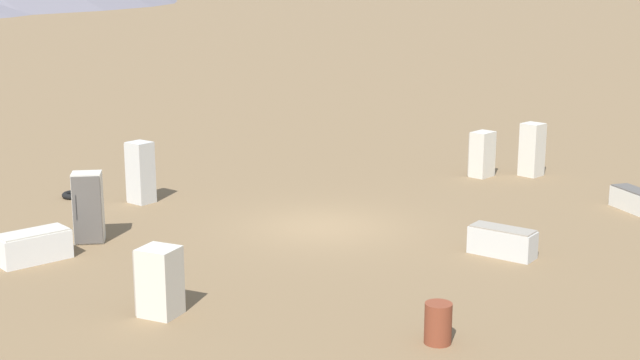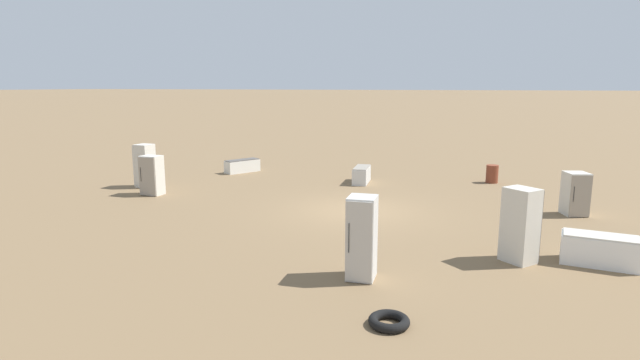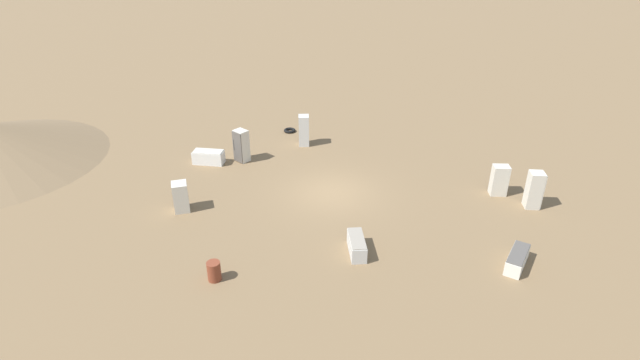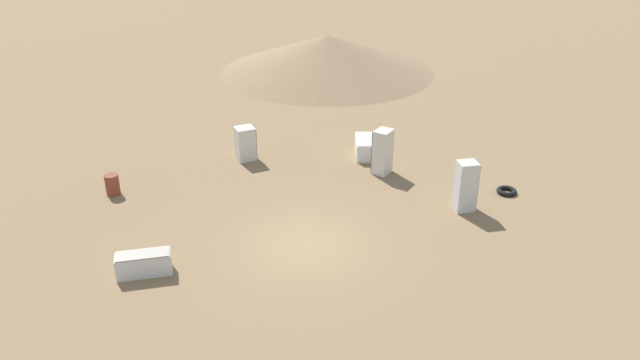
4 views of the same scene
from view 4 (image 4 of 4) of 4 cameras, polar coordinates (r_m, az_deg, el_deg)
The scene contains 9 objects.
ground_plane at distance 20.61m, azimuth -1.39°, elevation -5.92°, with size 1000.00×1000.00×0.00m, color brown.
dirt_mound at distance 38.60m, azimuth 0.68°, elevation 11.49°, with size 13.05×13.05×2.24m.
discarded_fridge_0 at distance 22.82m, azimuth 13.19°, elevation -0.56°, with size 0.77×0.67×1.88m.
discarded_fridge_1 at distance 26.51m, azimuth -6.82°, elevation 3.33°, with size 0.96×0.89×1.44m.
discarded_fridge_3 at distance 19.76m, azimuth -15.82°, elevation -7.37°, with size 1.70×0.83×0.72m.
discarded_fridge_4 at distance 26.95m, azimuth 4.10°, elevation 3.04°, with size 0.90×1.76×0.75m.
discarded_fridge_5 at distance 25.16m, azimuth 5.73°, elevation 2.59°, with size 0.95×0.96×1.85m.
scrap_tire at distance 24.79m, azimuth 16.70°, elevation -0.98°, with size 0.76×0.76×0.17m.
rusty_barrel at distance 24.83m, azimuth -18.46°, elevation -0.39°, with size 0.52×0.52×0.80m.
Camera 4 is at (1.04, 17.41, 10.98)m, focal length 35.00 mm.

